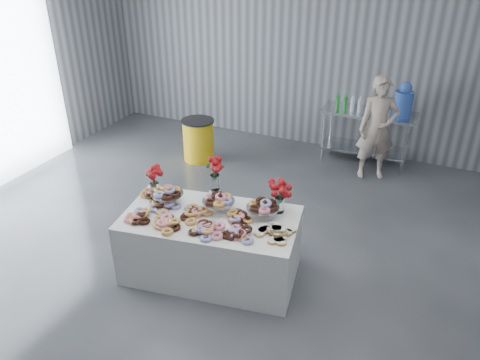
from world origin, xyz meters
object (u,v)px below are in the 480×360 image
object	(u,v)px
prep_table	(367,128)
person	(377,128)
water_jug	(404,101)
display_table	(211,245)
trash_barrel	(198,140)

from	to	relation	value
prep_table	person	bearing A→B (deg)	-63.22
water_jug	person	distance (m)	0.62
display_table	water_jug	size ratio (longest dim) A/B	3.43
display_table	prep_table	distance (m)	3.78
person	trash_barrel	size ratio (longest dim) A/B	2.27
display_table	trash_barrel	bearing A→B (deg)	121.69
display_table	prep_table	bearing A→B (deg)	74.86
display_table	person	xyz separation A→B (m)	(1.21, 3.20, 0.43)
prep_table	water_jug	size ratio (longest dim) A/B	2.71
water_jug	person	world-z (taller)	person
prep_table	person	distance (m)	0.53
water_jug	person	size ratio (longest dim) A/B	0.34
person	water_jug	bearing A→B (deg)	35.89
water_jug	display_table	bearing A→B (deg)	-112.19
water_jug	trash_barrel	distance (m)	3.35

